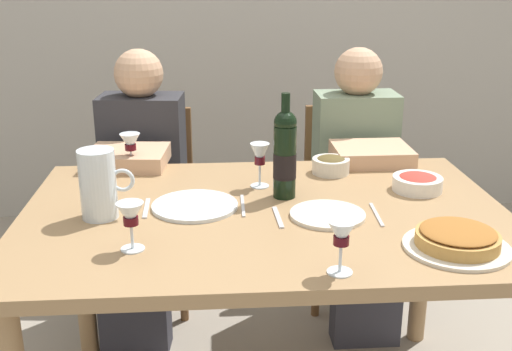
% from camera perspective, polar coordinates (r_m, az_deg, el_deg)
% --- Properties ---
extents(dining_table, '(1.50, 1.00, 0.76)m').
position_cam_1_polar(dining_table, '(1.95, 0.85, -5.77)').
color(dining_table, '#9E7A51').
rests_on(dining_table, ground).
extents(wine_bottle, '(0.07, 0.07, 0.34)m').
position_cam_1_polar(wine_bottle, '(1.99, 2.66, 1.97)').
color(wine_bottle, black).
rests_on(wine_bottle, dining_table).
extents(water_pitcher, '(0.16, 0.11, 0.21)m').
position_cam_1_polar(water_pitcher, '(1.90, -14.22, -1.13)').
color(water_pitcher, silver).
rests_on(water_pitcher, dining_table).
extents(baked_tart, '(0.28, 0.28, 0.06)m').
position_cam_1_polar(baked_tart, '(1.74, 17.98, -5.58)').
color(baked_tart, silver).
rests_on(baked_tart, dining_table).
extents(salad_bowl, '(0.17, 0.17, 0.06)m').
position_cam_1_polar(salad_bowl, '(2.15, 14.58, -0.59)').
color(salad_bowl, white).
rests_on(salad_bowl, dining_table).
extents(olive_bowl, '(0.14, 0.14, 0.07)m').
position_cam_1_polar(olive_bowl, '(2.27, 6.87, 1.04)').
color(olive_bowl, silver).
rests_on(olive_bowl, dining_table).
extents(wine_glass_left_diner, '(0.07, 0.07, 0.14)m').
position_cam_1_polar(wine_glass_left_diner, '(2.30, -11.45, 2.85)').
color(wine_glass_left_diner, silver).
rests_on(wine_glass_left_diner, dining_table).
extents(wine_glass_right_diner, '(0.07, 0.07, 0.13)m').
position_cam_1_polar(wine_glass_right_diner, '(1.66, -11.43, -3.71)').
color(wine_glass_right_diner, silver).
rests_on(wine_glass_right_diner, dining_table).
extents(wine_glass_centre, '(0.07, 0.07, 0.15)m').
position_cam_1_polar(wine_glass_centre, '(2.09, 0.40, 1.75)').
color(wine_glass_centre, silver).
rests_on(wine_glass_centre, dining_table).
extents(wine_glass_spare, '(0.07, 0.07, 0.14)m').
position_cam_1_polar(wine_glass_spare, '(1.52, 7.84, -5.52)').
color(wine_glass_spare, silver).
rests_on(wine_glass_spare, dining_table).
extents(dinner_plate_left_setting, '(0.23, 0.23, 0.01)m').
position_cam_1_polar(dinner_plate_left_setting, '(1.88, 6.58, -3.60)').
color(dinner_plate_left_setting, silver).
rests_on(dinner_plate_left_setting, dining_table).
extents(dinner_plate_right_setting, '(0.27, 0.27, 0.01)m').
position_cam_1_polar(dinner_plate_right_setting, '(1.95, -5.63, -2.78)').
color(dinner_plate_right_setting, silver).
rests_on(dinner_plate_right_setting, dining_table).
extents(fork_left_setting, '(0.02, 0.16, 0.00)m').
position_cam_1_polar(fork_left_setting, '(1.86, 2.03, -3.84)').
color(fork_left_setting, silver).
rests_on(fork_left_setting, dining_table).
extents(knife_left_setting, '(0.02, 0.18, 0.00)m').
position_cam_1_polar(knife_left_setting, '(1.92, 10.99, -3.53)').
color(knife_left_setting, silver).
rests_on(knife_left_setting, dining_table).
extents(knife_right_setting, '(0.01, 0.18, 0.00)m').
position_cam_1_polar(knife_right_setting, '(1.95, -1.22, -2.77)').
color(knife_right_setting, silver).
rests_on(knife_right_setting, dining_table).
extents(spoon_right_setting, '(0.02, 0.16, 0.00)m').
position_cam_1_polar(spoon_right_setting, '(1.96, -10.01, -2.96)').
color(spoon_right_setting, silver).
rests_on(spoon_right_setting, dining_table).
extents(chair_left, '(0.44, 0.44, 0.87)m').
position_cam_1_polar(chair_left, '(2.85, -9.62, -1.62)').
color(chair_left, brown).
rests_on(chair_left, ground).
extents(diner_left, '(0.37, 0.53, 1.16)m').
position_cam_1_polar(diner_left, '(2.60, -10.63, -0.97)').
color(diner_left, '#2D2D33').
rests_on(diner_left, ground).
extents(chair_right, '(0.40, 0.40, 0.87)m').
position_cam_1_polar(chair_right, '(2.89, 8.25, -1.31)').
color(chair_right, brown).
rests_on(chair_right, ground).
extents(diner_right, '(0.34, 0.50, 1.16)m').
position_cam_1_polar(diner_right, '(2.63, 9.43, -0.62)').
color(diner_right, gray).
rests_on(diner_right, ground).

